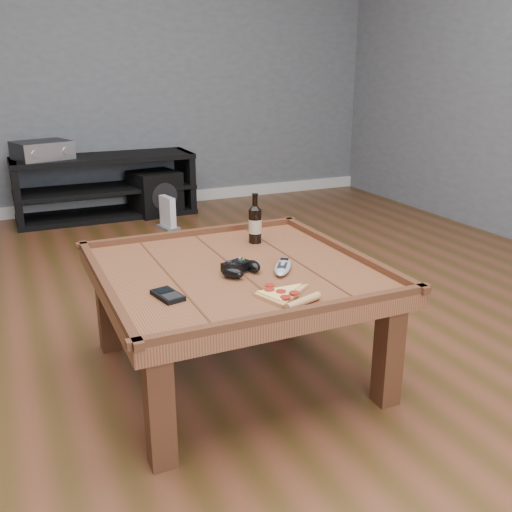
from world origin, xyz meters
name	(u,v)px	position (x,y,z in m)	size (l,w,h in m)	color
ground	(236,373)	(0.00, 0.00, 0.00)	(6.00, 6.00, 0.00)	#442C13
wall_back	(88,42)	(0.00, 3.00, 1.35)	(5.00, 0.04, 2.70)	#505257
baseboard	(102,204)	(0.00, 2.99, 0.05)	(5.00, 0.02, 0.10)	silver
coffee_table	(235,282)	(0.00, 0.00, 0.39)	(1.03, 1.03, 0.48)	#5E2D1A
media_console	(106,187)	(0.00, 2.75, 0.25)	(1.40, 0.45, 0.50)	black
beer_bottle	(255,223)	(0.20, 0.27, 0.54)	(0.06, 0.06, 0.21)	black
game_controller	(240,268)	(-0.01, -0.07, 0.47)	(0.17, 0.15, 0.05)	black
pizza_slice	(284,295)	(0.04, -0.34, 0.46)	(0.24, 0.30, 0.03)	tan
smartphone	(168,295)	(-0.31, -0.18, 0.46)	(0.09, 0.14, 0.02)	black
remote_control	(283,267)	(0.15, -0.10, 0.46)	(0.16, 0.19, 0.03)	#A0A6AE
av_receiver	(42,150)	(-0.45, 2.75, 0.57)	(0.47, 0.42, 0.13)	black
subwoofer	(155,193)	(0.39, 2.68, 0.18)	(0.41, 0.41, 0.35)	black
game_console	(168,214)	(0.35, 2.20, 0.11)	(0.15, 0.21, 0.24)	slate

